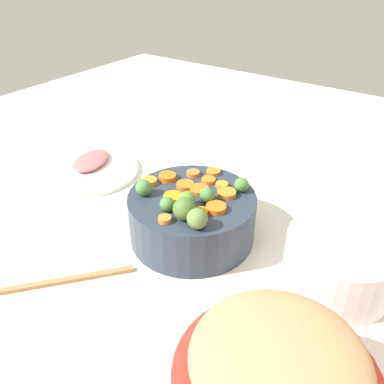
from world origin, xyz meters
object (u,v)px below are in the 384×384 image
(wooden_spoon, at_px, (13,289))
(ham_plate, at_px, (90,171))
(casserole_dish, at_px, (340,263))
(serving_bowl_carrots, at_px, (192,217))

(wooden_spoon, bearing_deg, ham_plate, -150.92)
(casserole_dish, bearing_deg, wooden_spoon, -53.05)
(wooden_spoon, distance_m, ham_plate, 0.43)
(serving_bowl_carrots, relative_size, ham_plate, 1.00)
(serving_bowl_carrots, xyz_separation_m, wooden_spoon, (0.31, -0.17, -0.05))
(serving_bowl_carrots, bearing_deg, wooden_spoon, -28.58)
(ham_plate, bearing_deg, serving_bowl_carrots, 80.39)
(serving_bowl_carrots, bearing_deg, casserole_dish, 97.01)
(wooden_spoon, relative_size, casserole_dish, 1.30)
(casserole_dish, distance_m, ham_plate, 0.68)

